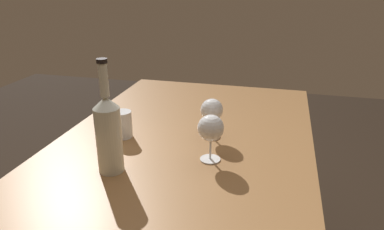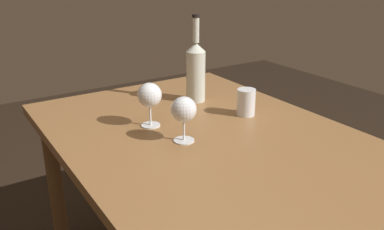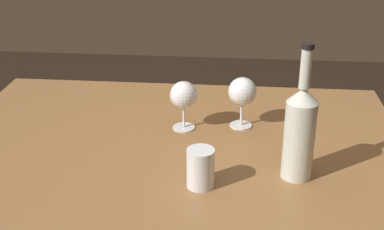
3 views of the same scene
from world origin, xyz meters
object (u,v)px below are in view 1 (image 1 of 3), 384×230
object	(u,v)px
wine_glass_left	(212,111)
water_tumbler	(123,126)
wine_glass_right	(211,129)
wine_bottle	(108,132)

from	to	relation	value
wine_glass_left	water_tumbler	distance (m)	0.33
wine_glass_right	water_tumbler	distance (m)	0.36
wine_glass_left	wine_glass_right	xyz separation A→B (m)	(-0.17, -0.03, 0.00)
wine_bottle	water_tumbler	size ratio (longest dim) A/B	3.51
water_tumbler	wine_glass_right	bearing A→B (deg)	-105.50
wine_glass_right	wine_bottle	distance (m)	0.31
wine_glass_left	wine_bottle	world-z (taller)	wine_bottle
wine_glass_right	water_tumbler	world-z (taller)	wine_glass_right
wine_glass_right	wine_bottle	bearing A→B (deg)	116.64
wine_glass_left	wine_bottle	size ratio (longest dim) A/B	0.43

